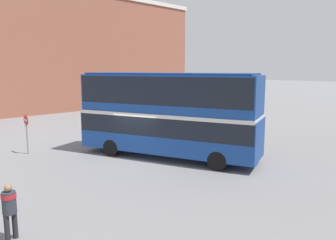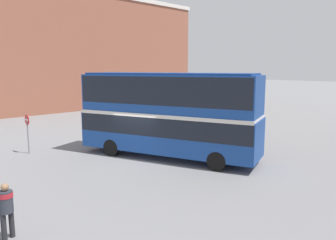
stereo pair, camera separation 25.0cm
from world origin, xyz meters
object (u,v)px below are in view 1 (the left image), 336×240
Objects in this scene: pedestrian_foreground at (9,206)px; parked_car_kerb_far at (148,107)px; parked_car_kerb_near at (203,111)px; no_entry_sign at (26,128)px; double_decker_bus at (168,110)px.

pedestrian_foreground is 27.03m from parked_car_kerb_far.
parked_car_kerb_near is at bearing 9.11° from parked_car_kerb_far.
pedestrian_foreground is 10.45m from no_entry_sign.
pedestrian_foreground is at bearing 109.76° from parked_car_kerb_near.
double_decker_bus is 4.49× the size of no_entry_sign.
double_decker_bus is 14.63m from parked_car_kerb_near.
double_decker_bus reaches higher than pedestrian_foreground.
parked_car_kerb_far is (-14.24, 11.03, -1.97)m from double_decker_bus.
no_entry_sign is at bearing -159.59° from double_decker_bus.
parked_car_kerb_near is at bearing 101.72° from double_decker_bus.
no_entry_sign is at bearing -66.38° from parked_car_kerb_far.
pedestrian_foreground is 0.74× the size of no_entry_sign.
no_entry_sign is at bearing 87.72° from parked_car_kerb_near.
double_decker_bus reaches higher than parked_car_kerb_near.
double_decker_bus is 10.27m from pedestrian_foreground.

